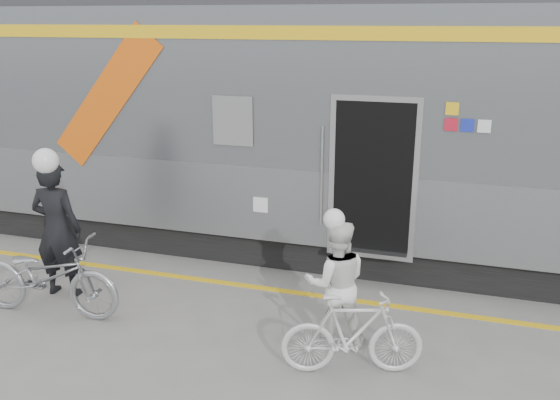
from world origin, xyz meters
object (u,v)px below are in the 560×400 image
at_px(bicycle_left, 46,276).
at_px(bicycle_right, 352,334).
at_px(man, 57,229).
at_px(woman, 336,283).

height_order(bicycle_left, bicycle_right, bicycle_left).
relative_size(man, woman, 1.25).
xyz_separation_m(man, bicycle_right, (4.13, -0.71, -0.49)).
relative_size(bicycle_left, bicycle_right, 1.30).
height_order(woman, bicycle_right, woman).
xyz_separation_m(man, bicycle_left, (0.20, -0.55, -0.42)).
bearing_deg(bicycle_right, man, 62.87).
distance_m(man, bicycle_right, 4.22).
relative_size(bicycle_left, woman, 1.31).
height_order(man, woman, man).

